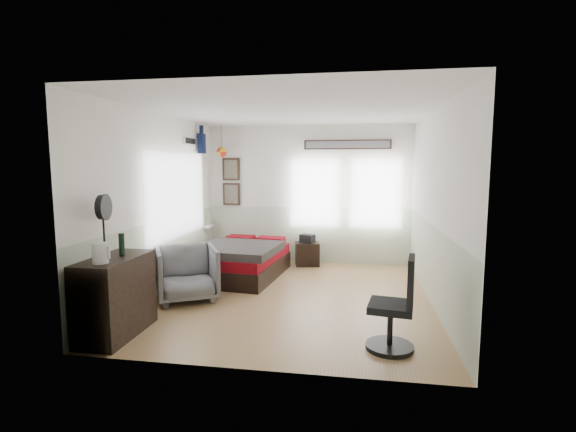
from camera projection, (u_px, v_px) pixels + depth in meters
name	position (u px, v px, depth m)	size (l,w,h in m)	color
ground_plane	(290.00, 297.00, 6.15)	(4.00, 4.50, 0.01)	#A97E4D
room_shell	(287.00, 187.00, 6.15)	(4.02, 4.52, 2.71)	silver
wall_decor	(249.00, 156.00, 7.99)	(3.55, 1.32, 1.44)	black
bed	(241.00, 260.00, 7.24)	(1.48, 1.96, 0.59)	black
dresser	(116.00, 296.00, 4.72)	(0.48, 1.00, 0.90)	black
armchair	(187.00, 273.00, 5.98)	(0.82, 0.85, 0.77)	slate
nightstand	(307.00, 254.00, 8.06)	(0.45, 0.36, 0.45)	black
task_chair	(396.00, 312.00, 4.33)	(0.51, 0.51, 1.00)	black
kettle	(100.00, 253.00, 4.37)	(0.19, 0.16, 0.22)	silver
bottle	(122.00, 244.00, 4.74)	(0.07, 0.07, 0.26)	black
stand_fan	(103.00, 208.00, 4.57)	(0.12, 0.29, 0.72)	black
black_bag	(307.00, 239.00, 8.02)	(0.27, 0.17, 0.16)	black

